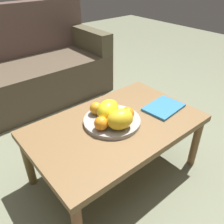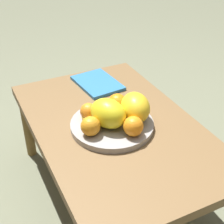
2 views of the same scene
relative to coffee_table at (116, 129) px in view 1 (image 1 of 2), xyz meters
The scene contains 12 objects.
ground_plane 0.36m from the coffee_table, ahead, with size 8.00×8.00×0.00m, color #6D7158.
coffee_table is the anchor object (origin of this frame).
couch 1.35m from the coffee_table, 93.19° to the left, with size 1.70×0.70×0.90m.
fruit_bowl 0.06m from the coffee_table, 122.58° to the left, with size 0.34×0.34×0.03m, color #9A9897.
melon_large_front 0.14m from the coffee_table, 120.48° to the left, with size 0.15×0.12×0.12m, color yellow.
melon_smaller_beside 0.15m from the coffee_table, 116.00° to the right, with size 0.15×0.12×0.12m, color yellow.
orange_front 0.15m from the coffee_table, 60.77° to the left, with size 0.07×0.07×0.07m, color orange.
orange_left 0.16m from the coffee_table, behind, with size 0.08×0.08×0.08m, color orange.
orange_right 0.13m from the coffee_table, 33.47° to the right, with size 0.08×0.08×0.08m, color orange.
orange_back 0.18m from the coffee_table, 110.99° to the left, with size 0.08×0.08×0.08m, color orange.
banana_bunch 0.13m from the coffee_table, 95.85° to the left, with size 0.15×0.14×0.06m.
magazine 0.36m from the coffee_table, 11.81° to the right, with size 0.25×0.18×0.02m, color teal.
Camera 1 is at (-0.74, -0.85, 1.22)m, focal length 37.42 mm.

